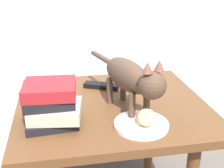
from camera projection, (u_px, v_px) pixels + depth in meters
name	position (u px, v px, depth m)	size (l,w,h in m)	color
side_table	(112.00, 121.00, 1.17)	(0.72, 0.64, 0.56)	brown
plate	(141.00, 125.00, 0.97)	(0.18, 0.18, 0.01)	white
bread_roll	(146.00, 117.00, 0.95)	(0.08, 0.06, 0.05)	#E0BC7A
cat	(131.00, 78.00, 1.02)	(0.19, 0.46, 0.23)	#4C3828
book_stack	(52.00, 104.00, 0.97)	(0.20, 0.18, 0.14)	black
candle_jar	(58.00, 90.00, 1.16)	(0.07, 0.07, 0.08)	silver
tv_remote	(101.00, 86.00, 1.27)	(0.15, 0.04, 0.02)	black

